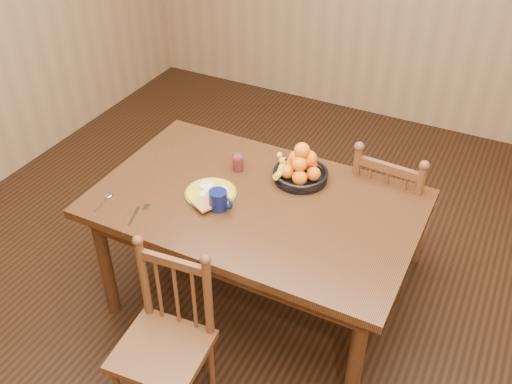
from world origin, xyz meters
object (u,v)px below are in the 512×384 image
at_px(breakfast_plate, 211,193).
at_px(fruit_bowl, 300,169).
at_px(chair_far, 388,214).
at_px(coffee_mug, 219,200).
at_px(dining_table, 256,213).
at_px(chair_near, 166,342).

bearing_deg(breakfast_plate, fruit_bowl, 43.94).
bearing_deg(chair_far, coffee_mug, 50.20).
bearing_deg(breakfast_plate, dining_table, 16.71).
bearing_deg(breakfast_plate, chair_far, 39.84).
bearing_deg(coffee_mug, chair_far, 46.64).
relative_size(dining_table, coffee_mug, 11.99).
bearing_deg(fruit_bowl, coffee_mug, -121.72).
xyz_separation_m(dining_table, chair_far, (0.55, 0.58, -0.22)).
distance_m(chair_near, breakfast_plate, 0.76).
relative_size(coffee_mug, fruit_bowl, 0.41).
height_order(chair_near, fruit_bowl, fruit_bowl).
bearing_deg(chair_far, fruit_bowl, 39.69).
distance_m(chair_near, fruit_bowl, 1.09).
xyz_separation_m(breakfast_plate, coffee_mug, (0.09, -0.07, 0.04)).
xyz_separation_m(chair_near, breakfast_plate, (-0.14, 0.66, 0.34)).
bearing_deg(dining_table, breakfast_plate, -163.29).
relative_size(breakfast_plate, coffee_mug, 2.28).
bearing_deg(dining_table, chair_far, 46.45).
bearing_deg(chair_near, dining_table, 78.01).
bearing_deg(chair_near, breakfast_plate, 96.45).
bearing_deg(breakfast_plate, chair_near, -78.22).
height_order(dining_table, chair_far, chair_far).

